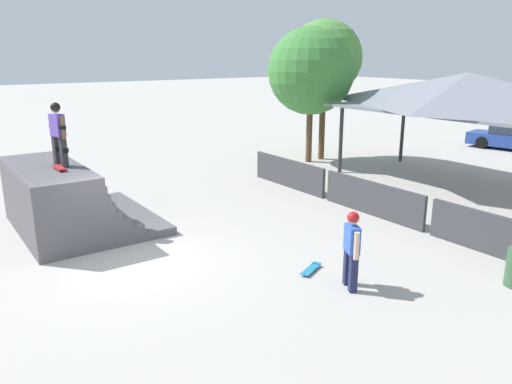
{
  "coord_description": "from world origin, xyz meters",
  "views": [
    {
      "loc": [
        10.87,
        -3.92,
        4.85
      ],
      "look_at": [
        -0.39,
        3.95,
        1.04
      ],
      "focal_mm": 35.0,
      "sensor_mm": 36.0,
      "label": 1
    }
  ],
  "objects_px": {
    "skateboard_on_deck": "(60,168)",
    "tree_beside_pavilion": "(324,58)",
    "bystander_walking": "(352,244)",
    "skater_on_deck": "(58,130)",
    "skateboard_on_ground": "(311,269)",
    "tree_far_back": "(311,71)"
  },
  "relations": [
    {
      "from": "skateboard_on_deck",
      "to": "tree_beside_pavilion",
      "type": "relative_size",
      "value": 0.12
    },
    {
      "from": "tree_beside_pavilion",
      "to": "bystander_walking",
      "type": "bearing_deg",
      "value": -39.58
    },
    {
      "from": "skater_on_deck",
      "to": "tree_beside_pavilion",
      "type": "height_order",
      "value": "tree_beside_pavilion"
    },
    {
      "from": "bystander_walking",
      "to": "tree_beside_pavilion",
      "type": "height_order",
      "value": "tree_beside_pavilion"
    },
    {
      "from": "skateboard_on_ground",
      "to": "tree_far_back",
      "type": "relative_size",
      "value": 0.13
    },
    {
      "from": "skateboard_on_deck",
      "to": "skateboard_on_ground",
      "type": "bearing_deg",
      "value": 35.93
    },
    {
      "from": "tree_beside_pavilion",
      "to": "tree_far_back",
      "type": "bearing_deg",
      "value": -81.62
    },
    {
      "from": "skateboard_on_deck",
      "to": "tree_beside_pavilion",
      "type": "height_order",
      "value": "tree_beside_pavilion"
    },
    {
      "from": "skater_on_deck",
      "to": "tree_far_back",
      "type": "height_order",
      "value": "tree_far_back"
    },
    {
      "from": "skateboard_on_ground",
      "to": "tree_beside_pavilion",
      "type": "xyz_separation_m",
      "value": [
        -9.46,
        8.86,
        4.61
      ]
    },
    {
      "from": "skateboard_on_deck",
      "to": "skateboard_on_ground",
      "type": "relative_size",
      "value": 0.99
    },
    {
      "from": "skater_on_deck",
      "to": "bystander_walking",
      "type": "height_order",
      "value": "skater_on_deck"
    },
    {
      "from": "skateboard_on_deck",
      "to": "bystander_walking",
      "type": "distance_m",
      "value": 7.88
    },
    {
      "from": "skater_on_deck",
      "to": "tree_far_back",
      "type": "relative_size",
      "value": 0.29
    },
    {
      "from": "skater_on_deck",
      "to": "tree_beside_pavilion",
      "type": "relative_size",
      "value": 0.27
    },
    {
      "from": "bystander_walking",
      "to": "skateboard_on_deck",
      "type": "bearing_deg",
      "value": 58.37
    },
    {
      "from": "tree_far_back",
      "to": "skateboard_on_ground",
      "type": "bearing_deg",
      "value": -40.45
    },
    {
      "from": "bystander_walking",
      "to": "skateboard_on_ground",
      "type": "bearing_deg",
      "value": 31.87
    },
    {
      "from": "skateboard_on_ground",
      "to": "skateboard_on_deck",
      "type": "bearing_deg",
      "value": 101.29
    },
    {
      "from": "skateboard_on_deck",
      "to": "tree_beside_pavilion",
      "type": "bearing_deg",
      "value": 106.74
    },
    {
      "from": "bystander_walking",
      "to": "skateboard_on_ground",
      "type": "xyz_separation_m",
      "value": [
        -1.12,
        -0.11,
        -0.95
      ]
    },
    {
      "from": "skater_on_deck",
      "to": "skateboard_on_ground",
      "type": "xyz_separation_m",
      "value": [
        5.9,
        3.89,
        -2.83
      ]
    }
  ]
}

